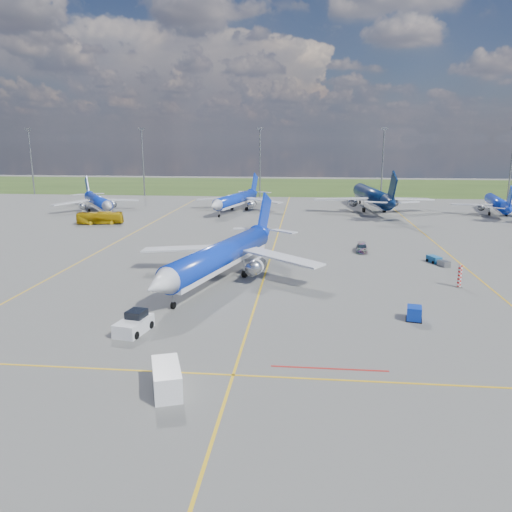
# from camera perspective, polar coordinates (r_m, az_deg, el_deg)

# --- Properties ---
(ground) EXTENTS (400.00, 400.00, 0.00)m
(ground) POSITION_cam_1_polar(r_m,az_deg,el_deg) (60.92, 0.12, -5.01)
(ground) COLOR #545451
(ground) RESTS_ON ground
(grass_strip) EXTENTS (400.00, 80.00, 0.01)m
(grass_strip) POSITION_cam_1_polar(r_m,az_deg,el_deg) (208.52, 4.25, 7.97)
(grass_strip) COLOR #2D4719
(grass_strip) RESTS_ON ground
(taxiway_lines) EXTENTS (60.25, 160.00, 0.02)m
(taxiway_lines) POSITION_cam_1_polar(r_m,az_deg,el_deg) (87.56, 2.03, 0.65)
(taxiway_lines) COLOR gold
(taxiway_lines) RESTS_ON ground
(floodlight_masts) EXTENTS (202.20, 0.50, 22.70)m
(floodlight_masts) POSITION_cam_1_polar(r_m,az_deg,el_deg) (167.75, 7.40, 10.91)
(floodlight_masts) COLOR slate
(floodlight_masts) RESTS_ON ground
(warning_post) EXTENTS (0.50, 0.50, 3.00)m
(warning_post) POSITION_cam_1_polar(r_m,az_deg,el_deg) (70.85, 22.24, -2.14)
(warning_post) COLOR red
(warning_post) RESTS_ON ground
(bg_jet_nw) EXTENTS (38.55, 40.59, 8.47)m
(bg_jet_nw) POSITION_cam_1_polar(r_m,az_deg,el_deg) (140.13, -17.56, 4.81)
(bg_jet_nw) COLOR #0D2EB9
(bg_jet_nw) RESTS_ON ground
(bg_jet_nnw) EXTENTS (33.86, 39.96, 9.09)m
(bg_jet_nnw) POSITION_cam_1_polar(r_m,az_deg,el_deg) (135.58, -2.29, 5.15)
(bg_jet_nnw) COLOR #0D2EB9
(bg_jet_nnw) RESTS_ON ground
(bg_jet_n) EXTENTS (38.43, 47.75, 11.60)m
(bg_jet_n) POSITION_cam_1_polar(r_m,az_deg,el_deg) (140.00, 13.04, 5.07)
(bg_jet_n) COLOR #071A3F
(bg_jet_n) RESTS_ON ground
(bg_jet_ne) EXTENTS (29.64, 35.88, 8.42)m
(bg_jet_ne) POSITION_cam_1_polar(r_m,az_deg,el_deg) (143.72, 25.74, 4.31)
(bg_jet_ne) COLOR #0D2EB9
(bg_jet_ne) RESTS_ON ground
(main_airliner) EXTENTS (39.10, 45.48, 10.18)m
(main_airliner) POSITION_cam_1_polar(r_m,az_deg,el_deg) (69.40, -3.93, -2.75)
(main_airliner) COLOR #0D2EB9
(main_airliner) RESTS_ON ground
(pushback_tug) EXTENTS (3.15, 6.41, 2.13)m
(pushback_tug) POSITION_cam_1_polar(r_m,az_deg,el_deg) (52.35, -13.74, -7.53)
(pushback_tug) COLOR silver
(pushback_tug) RESTS_ON ground
(uld_container) EXTENTS (1.84, 2.13, 1.50)m
(uld_container) POSITION_cam_1_polar(r_m,az_deg,el_deg) (56.74, 17.63, -6.26)
(uld_container) COLOR #0C2EA8
(uld_container) RESTS_ON ground
(service_van) EXTENTS (3.51, 5.11, 2.06)m
(service_van) POSITION_cam_1_polar(r_m,az_deg,el_deg) (40.28, -10.17, -13.62)
(service_van) COLOR white
(service_van) RESTS_ON ground
(apron_bus) EXTENTS (10.54, 4.38, 2.86)m
(apron_bus) POSITION_cam_1_polar(r_m,az_deg,el_deg) (119.91, -17.39, 4.18)
(apron_bus) COLOR #BF950B
(apron_bus) RESTS_ON ground
(service_car_a) EXTENTS (3.33, 4.17, 1.33)m
(service_car_a) POSITION_cam_1_polar(r_m,az_deg,el_deg) (86.08, -4.77, 0.85)
(service_car_a) COLOR #999999
(service_car_a) RESTS_ON ground
(service_car_b) EXTENTS (4.96, 2.59, 1.33)m
(service_car_b) POSITION_cam_1_polar(r_m,az_deg,el_deg) (88.97, -3.06, 1.28)
(service_car_b) COLOR #999999
(service_car_b) RESTS_ON ground
(service_car_c) EXTENTS (2.34, 4.87, 1.37)m
(service_car_c) POSITION_cam_1_polar(r_m,az_deg,el_deg) (88.18, 11.99, 0.91)
(service_car_c) COLOR #999999
(service_car_c) RESTS_ON ground
(baggage_tug_w) EXTENTS (2.87, 4.73, 1.04)m
(baggage_tug_w) POSITION_cam_1_polar(r_m,az_deg,el_deg) (83.02, 20.02, -0.52)
(baggage_tug_w) COLOR #195A96
(baggage_tug_w) RESTS_ON ground
(baggage_tug_c) EXTENTS (1.64, 5.20, 1.15)m
(baggage_tug_c) POSITION_cam_1_polar(r_m,az_deg,el_deg) (95.47, -0.73, 2.05)
(baggage_tug_c) COLOR #174C8F
(baggage_tug_c) RESTS_ON ground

